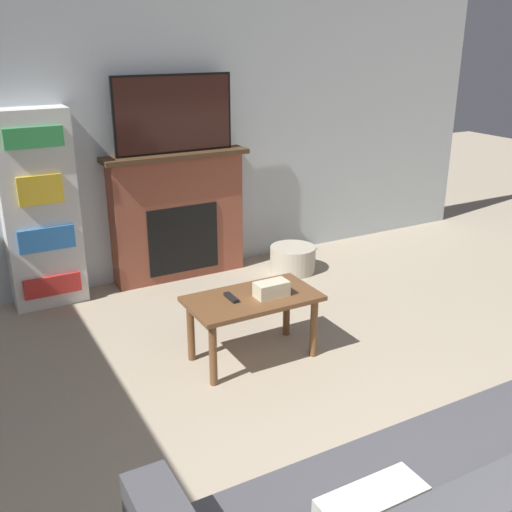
# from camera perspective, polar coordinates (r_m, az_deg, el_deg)

# --- Properties ---
(wall_back) EXTENTS (6.94, 0.06, 2.70)m
(wall_back) POSITION_cam_1_polar(r_m,az_deg,el_deg) (5.22, -9.65, 12.33)
(wall_back) COLOR silver
(wall_back) RESTS_ON ground_plane
(fireplace) EXTENTS (1.27, 0.28, 1.12)m
(fireplace) POSITION_cam_1_polar(r_m,az_deg,el_deg) (5.29, -7.45, 3.83)
(fireplace) COLOR brown
(fireplace) RESTS_ON ground_plane
(tv) EXTENTS (1.03, 0.03, 0.64)m
(tv) POSITION_cam_1_polar(r_m,az_deg,el_deg) (5.10, -7.82, 13.24)
(tv) COLOR black
(tv) RESTS_ON fireplace
(coffee_table) EXTENTS (0.86, 0.47, 0.45)m
(coffee_table) POSITION_cam_1_polar(r_m,az_deg,el_deg) (3.94, -0.33, -4.84)
(coffee_table) COLOR brown
(coffee_table) RESTS_ON ground_plane
(tissue_box) EXTENTS (0.22, 0.12, 0.10)m
(tissue_box) POSITION_cam_1_polar(r_m,az_deg,el_deg) (3.90, 1.48, -3.17)
(tissue_box) COLOR beige
(tissue_box) RESTS_ON coffee_table
(remote_control) EXTENTS (0.04, 0.15, 0.02)m
(remote_control) POSITION_cam_1_polar(r_m,az_deg,el_deg) (3.87, -2.38, -3.98)
(remote_control) COLOR black
(remote_control) RESTS_ON coffee_table
(bookshelf) EXTENTS (0.56, 0.29, 1.55)m
(bookshelf) POSITION_cam_1_polar(r_m,az_deg,el_deg) (4.94, -19.86, 4.10)
(bookshelf) COLOR white
(bookshelf) RESTS_ON ground_plane
(storage_basket) EXTENTS (0.42, 0.42, 0.24)m
(storage_basket) POSITION_cam_1_polar(r_m,az_deg,el_deg) (5.50, 3.51, -0.28)
(storage_basket) COLOR #BCB29E
(storage_basket) RESTS_ON ground_plane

